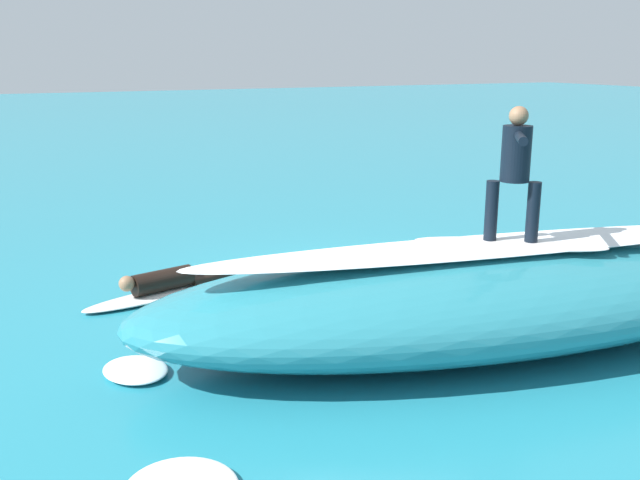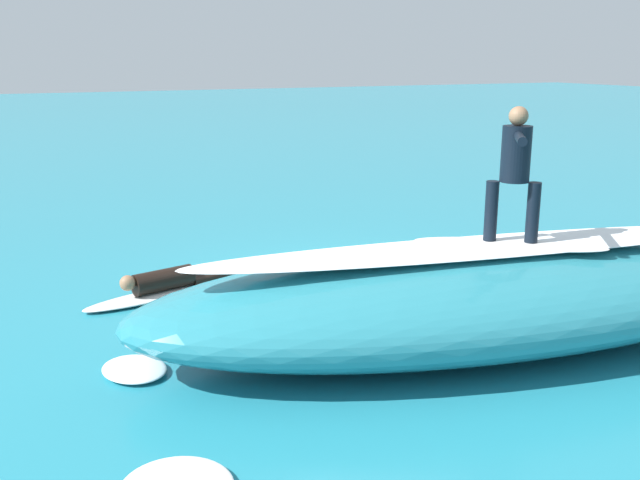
{
  "view_description": "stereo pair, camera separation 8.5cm",
  "coord_description": "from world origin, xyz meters",
  "px_view_note": "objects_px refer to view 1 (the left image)",
  "views": [
    {
      "loc": [
        4.67,
        8.77,
        3.33
      ],
      "look_at": [
        0.82,
        0.83,
        1.03
      ],
      "focal_mm": 40.06,
      "sensor_mm": 36.0,
      "label": 1
    },
    {
      "loc": [
        4.59,
        8.8,
        3.33
      ],
      "look_at": [
        0.82,
        0.83,
        1.03
      ],
      "focal_mm": 40.06,
      "sensor_mm": 36.0,
      "label": 2
    }
  ],
  "objects_px": {
    "surfboard_riding": "(510,244)",
    "surfer_riding": "(515,164)",
    "surfboard_paddling": "(163,294)",
    "surfer_paddling": "(171,279)"
  },
  "relations": [
    {
      "from": "surfboard_paddling",
      "to": "surfer_paddling",
      "type": "relative_size",
      "value": 1.33
    },
    {
      "from": "surfer_riding",
      "to": "surfboard_riding",
      "type": "bearing_deg",
      "value": 36.17
    },
    {
      "from": "surfer_riding",
      "to": "surfboard_paddling",
      "type": "height_order",
      "value": "surfer_riding"
    },
    {
      "from": "surfboard_paddling",
      "to": "surfer_paddling",
      "type": "height_order",
      "value": "surfer_paddling"
    },
    {
      "from": "surfboard_riding",
      "to": "surfer_paddling",
      "type": "xyz_separation_m",
      "value": [
        3.21,
        -3.34,
        -0.95
      ]
    },
    {
      "from": "surfboard_riding",
      "to": "surfer_riding",
      "type": "height_order",
      "value": "surfer_riding"
    },
    {
      "from": "surfboard_paddling",
      "to": "surfer_riding",
      "type": "bearing_deg",
      "value": 121.79
    },
    {
      "from": "surfboard_paddling",
      "to": "surfboard_riding",
      "type": "bearing_deg",
      "value": 121.79
    },
    {
      "from": "surfboard_riding",
      "to": "surfer_riding",
      "type": "relative_size",
      "value": 1.43
    },
    {
      "from": "surfboard_riding",
      "to": "surfer_riding",
      "type": "bearing_deg",
      "value": -143.83
    }
  ]
}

